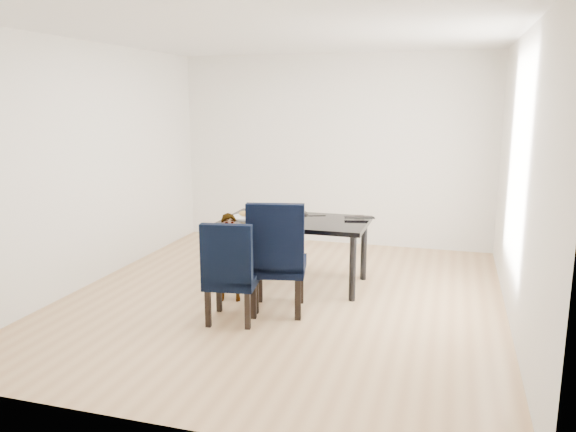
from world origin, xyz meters
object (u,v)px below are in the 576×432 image
(dining_table, at_px, (295,252))
(chair_right, at_px, (278,256))
(chair_left, at_px, (232,271))
(child, at_px, (230,257))
(plate, at_px, (245,217))
(laptop, at_px, (359,218))

(dining_table, bearing_deg, chair_right, -86.06)
(dining_table, xyz_separation_m, chair_right, (0.06, -0.85, 0.19))
(chair_left, relative_size, child, 1.06)
(chair_right, height_order, child, chair_right)
(dining_table, bearing_deg, chair_left, -103.04)
(chair_right, bearing_deg, dining_table, 82.25)
(plate, distance_m, laptop, 1.30)
(child, height_order, laptop, child)
(chair_right, relative_size, plate, 3.72)
(child, height_order, plate, child)
(laptop, bearing_deg, child, 26.80)
(laptop, bearing_deg, plate, 2.05)
(dining_table, xyz_separation_m, child, (-0.51, -0.71, 0.09))
(chair_left, height_order, plate, chair_left)
(laptop, bearing_deg, dining_table, 7.61)
(chair_right, height_order, laptop, chair_right)
(dining_table, relative_size, child, 1.73)
(child, distance_m, plate, 0.71)
(dining_table, xyz_separation_m, chair_left, (-0.28, -1.21, 0.12))
(dining_table, distance_m, chair_left, 1.25)
(chair_right, relative_size, child, 1.22)
(chair_right, xyz_separation_m, plate, (-0.64, 0.78, 0.20))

